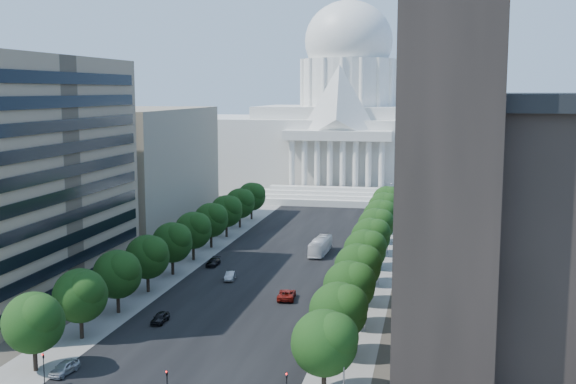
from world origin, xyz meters
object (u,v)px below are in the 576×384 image
Objects in this scene: car_red at (287,295)px; car_dark_b at (213,262)px; car_dark_a at (160,318)px; car_silver at (230,276)px; car_parked at (64,368)px; city_bus at (320,246)px.

car_dark_b is (-18.84, 19.74, -0.11)m from car_red.
car_silver is (3.45, 25.75, -0.00)m from car_dark_a.
car_parked is (-1.39, -56.36, 0.07)m from car_dark_b.
car_silver is 0.38× the size of city_bus.
car_parked is at bearing -91.26° from car_dark_b.
car_parked is (-4.19, -20.96, 0.03)m from car_dark_a.
city_bus reaches higher than car_dark_b.
car_dark_b is at bearing 116.75° from car_silver.
car_dark_a is at bearing 39.02° from car_red.
city_bus is at bearing 37.15° from car_dark_b.
city_bus is (12.90, 24.07, 0.94)m from car_silver.
car_dark_a is 21.37m from car_parked.
car_red is (16.04, 15.66, 0.07)m from car_dark_a.
car_red is at bearing 44.10° from car_dark_a.
city_bus is (19.15, 14.42, 0.98)m from car_dark_b.
car_dark_b is 56.38m from car_parked.
car_parked reaches higher than car_dark_b.
car_dark_a is 0.75× the size of car_red.
car_dark_b is 0.40× the size of city_bus.
car_parked reaches higher than car_dark_a.
car_red is at bearing 68.31° from car_parked.
car_silver is 0.99× the size of car_parked.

